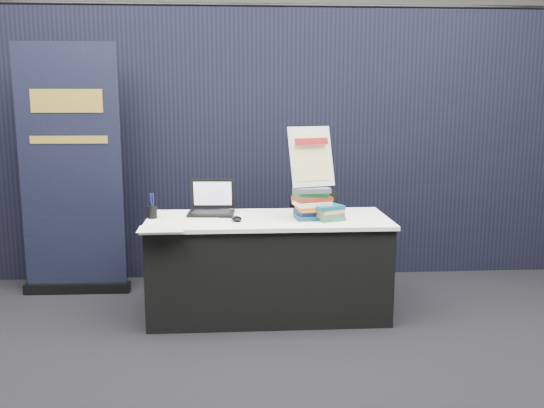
{
  "coord_description": "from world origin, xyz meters",
  "views": [
    {
      "loc": [
        -0.27,
        -3.87,
        1.66
      ],
      "look_at": [
        0.03,
        0.55,
        0.85
      ],
      "focal_mm": 40.0,
      "sensor_mm": 36.0,
      "label": 1
    }
  ],
  "objects_px": {
    "laptop": "(211,206)",
    "info_sign": "(311,157)",
    "pullup_banner": "(72,185)",
    "book_stack_short": "(329,213)",
    "stacking_chair": "(316,240)",
    "display_table": "(268,266)",
    "book_stack_tall": "(311,203)"
  },
  "relations": [
    {
      "from": "pullup_banner",
      "to": "display_table",
      "type": "bearing_deg",
      "value": -20.4
    },
    {
      "from": "pullup_banner",
      "to": "stacking_chair",
      "type": "bearing_deg",
      "value": -6.79
    },
    {
      "from": "book_stack_tall",
      "to": "pullup_banner",
      "type": "distance_m",
      "value": 2.01
    },
    {
      "from": "display_table",
      "to": "stacking_chair",
      "type": "distance_m",
      "value": 0.55
    },
    {
      "from": "info_sign",
      "to": "stacking_chair",
      "type": "distance_m",
      "value": 0.81
    },
    {
      "from": "laptop",
      "to": "info_sign",
      "type": "height_order",
      "value": "info_sign"
    },
    {
      "from": "pullup_banner",
      "to": "stacking_chair",
      "type": "height_order",
      "value": "pullup_banner"
    },
    {
      "from": "pullup_banner",
      "to": "stacking_chair",
      "type": "relative_size",
      "value": 2.36
    },
    {
      "from": "display_table",
      "to": "book_stack_tall",
      "type": "distance_m",
      "value": 0.59
    },
    {
      "from": "book_stack_tall",
      "to": "stacking_chair",
      "type": "xyz_separation_m",
      "value": [
        0.09,
        0.4,
        -0.38
      ]
    },
    {
      "from": "stacking_chair",
      "to": "pullup_banner",
      "type": "bearing_deg",
      "value": -178.94
    },
    {
      "from": "info_sign",
      "to": "stacking_chair",
      "type": "relative_size",
      "value": 0.52
    },
    {
      "from": "book_stack_short",
      "to": "pullup_banner",
      "type": "bearing_deg",
      "value": 159.84
    },
    {
      "from": "display_table",
      "to": "info_sign",
      "type": "distance_m",
      "value": 0.89
    },
    {
      "from": "display_table",
      "to": "pullup_banner",
      "type": "relative_size",
      "value": 0.87
    },
    {
      "from": "laptop",
      "to": "book_stack_tall",
      "type": "bearing_deg",
      "value": -13.77
    },
    {
      "from": "book_stack_tall",
      "to": "pullup_banner",
      "type": "bearing_deg",
      "value": 160.51
    },
    {
      "from": "stacking_chair",
      "to": "info_sign",
      "type": "bearing_deg",
      "value": -95.41
    },
    {
      "from": "info_sign",
      "to": "stacking_chair",
      "type": "xyz_separation_m",
      "value": [
        0.09,
        0.37,
        -0.71
      ]
    },
    {
      "from": "laptop",
      "to": "pullup_banner",
      "type": "relative_size",
      "value": 0.17
    },
    {
      "from": "book_stack_short",
      "to": "info_sign",
      "type": "bearing_deg",
      "value": 140.63
    },
    {
      "from": "book_stack_short",
      "to": "stacking_chair",
      "type": "height_order",
      "value": "stacking_chair"
    },
    {
      "from": "display_table",
      "to": "book_stack_short",
      "type": "distance_m",
      "value": 0.63
    },
    {
      "from": "display_table",
      "to": "laptop",
      "type": "relative_size",
      "value": 4.98
    },
    {
      "from": "info_sign",
      "to": "pullup_banner",
      "type": "distance_m",
      "value": 2.02
    },
    {
      "from": "book_stack_short",
      "to": "info_sign",
      "type": "distance_m",
      "value": 0.43
    },
    {
      "from": "laptop",
      "to": "pullup_banner",
      "type": "height_order",
      "value": "pullup_banner"
    },
    {
      "from": "display_table",
      "to": "stacking_chair",
      "type": "height_order",
      "value": "stacking_chair"
    },
    {
      "from": "book_stack_tall",
      "to": "info_sign",
      "type": "xyz_separation_m",
      "value": [
        0.0,
        0.03,
        0.34
      ]
    },
    {
      "from": "stacking_chair",
      "to": "display_table",
      "type": "bearing_deg",
      "value": -130.92
    },
    {
      "from": "laptop",
      "to": "book_stack_tall",
      "type": "distance_m",
      "value": 0.78
    },
    {
      "from": "info_sign",
      "to": "display_table",
      "type": "bearing_deg",
      "value": 157.82
    }
  ]
}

